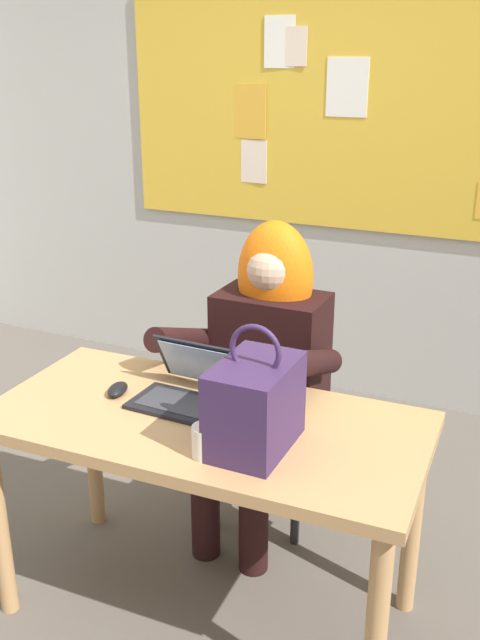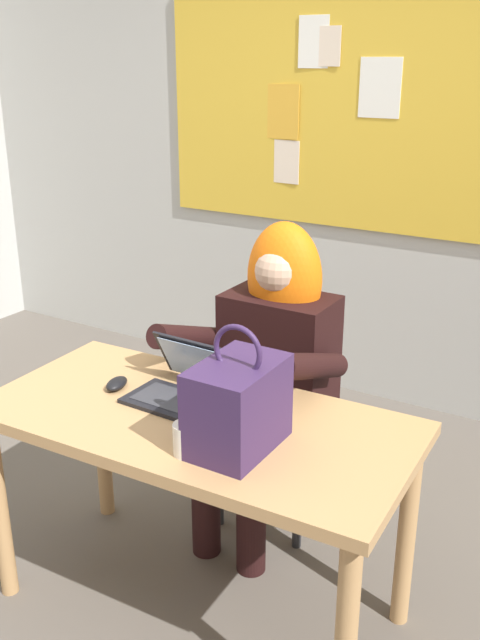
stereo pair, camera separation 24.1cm
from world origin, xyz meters
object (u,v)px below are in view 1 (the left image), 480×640
desk_main (205,446)px  laptop (190,388)px  handbag (255,404)px  chair_at_desk (274,397)px  computer_mouse (118,389)px  coffee_mug (206,441)px  person_costumed (264,357)px

desk_main → laptop: 0.19m
laptop → handbag: size_ratio=0.90×
chair_at_desk → computer_mouse: size_ratio=8.53×
desk_main → handbag: bearing=-22.8°
laptop → coffee_mug: 0.36m
chair_at_desk → person_costumed: (0.01, -0.13, 0.23)m
chair_at_desk → person_costumed: person_costumed is taller
laptop → computer_mouse: 0.25m
desk_main → computer_mouse: bearing=175.7°
person_costumed → handbag: person_costumed is taller
computer_mouse → coffee_mug: (0.45, -0.23, 0.03)m
desk_main → person_costumed: (-0.04, 0.57, 0.08)m
person_costumed → computer_mouse: person_costumed is taller
laptop → handbag: (0.31, -0.18, 0.09)m
handbag → coffee_mug: bearing=-132.3°
desk_main → handbag: size_ratio=3.72×
person_costumed → coffee_mug: 0.78m
coffee_mug → chair_at_desk: bearing=100.0°
laptop → handbag: 0.37m
handbag → person_costumed: bearing=110.9°
laptop → computer_mouse: laptop is taller
desk_main → computer_mouse: 0.36m
computer_mouse → handbag: size_ratio=0.28×
coffee_mug → handbag: bearing=47.7°
chair_at_desk → desk_main: bearing=-1.7°
chair_at_desk → handbag: bearing=12.8°
handbag → desk_main: bearing=157.2°
laptop → handbag: bearing=-28.3°
laptop → coffee_mug: laptop is taller
desk_main → person_costumed: person_costumed is taller
person_costumed → laptop: (-0.06, -0.48, 0.06)m
person_costumed → laptop: person_costumed is taller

